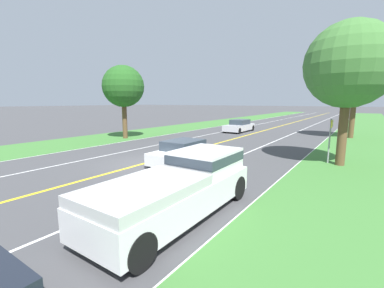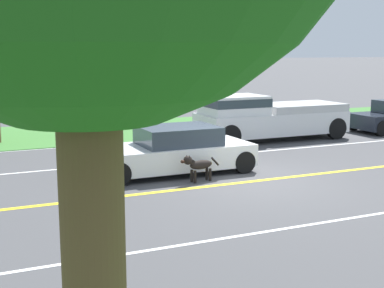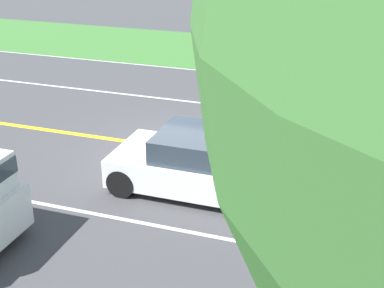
% 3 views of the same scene
% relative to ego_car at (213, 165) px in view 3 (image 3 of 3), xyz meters
% --- Properties ---
extents(ground_plane, '(400.00, 400.00, 0.00)m').
position_rel_ego_car_xyz_m(ground_plane, '(-1.80, -1.40, -0.61)').
color(ground_plane, '#424244').
extents(centre_divider_line, '(0.18, 160.00, 0.01)m').
position_rel_ego_car_xyz_m(centre_divider_line, '(-1.80, -1.40, -0.60)').
color(centre_divider_line, yellow).
rests_on(centre_divider_line, ground).
extents(lane_edge_line_left, '(0.14, 160.00, 0.01)m').
position_rel_ego_car_xyz_m(lane_edge_line_left, '(-8.80, -1.40, -0.60)').
color(lane_edge_line_left, white).
rests_on(lane_edge_line_left, ground).
extents(lane_dash_same_dir, '(0.10, 160.00, 0.01)m').
position_rel_ego_car_xyz_m(lane_dash_same_dir, '(1.70, -1.40, -0.60)').
color(lane_dash_same_dir, white).
rests_on(lane_dash_same_dir, ground).
extents(lane_dash_oncoming, '(0.10, 160.00, 0.01)m').
position_rel_ego_car_xyz_m(lane_dash_oncoming, '(-5.30, -1.40, -0.60)').
color(lane_dash_oncoming, white).
rests_on(lane_dash_oncoming, ground).
extents(grass_verge_left, '(6.00, 160.00, 0.03)m').
position_rel_ego_car_xyz_m(grass_verge_left, '(-11.80, -1.40, -0.59)').
color(grass_verge_left, '#3D7533').
rests_on(grass_verge_left, ground).
extents(ego_car, '(1.93, 4.39, 1.29)m').
position_rel_ego_car_xyz_m(ego_car, '(0.00, 0.00, 0.00)').
color(ego_car, white).
rests_on(ego_car, ground).
extents(dog, '(0.36, 1.19, 0.75)m').
position_rel_ego_car_xyz_m(dog, '(-1.26, -0.15, -0.15)').
color(dog, black).
rests_on(dog, ground).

